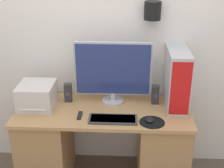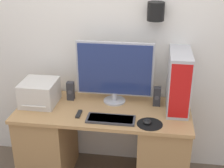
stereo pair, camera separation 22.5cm
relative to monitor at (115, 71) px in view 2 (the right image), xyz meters
The scene contains 11 objects.
wall_back 0.38m from the monitor, 110.02° to the left, with size 6.40×0.19×2.70m.
desk 0.68m from the monitor, 115.36° to the right, with size 1.50×0.63×0.74m.
monitor is the anchor object (origin of this frame).
keyboard 0.45m from the monitor, 87.31° to the right, with size 0.39×0.16×0.02m.
mousepad 0.57m from the monitor, 47.35° to the right, with size 0.21×0.21×0.00m.
mouse 0.55m from the monitor, 48.58° to the right, with size 0.06×0.08×0.03m.
computer_tower 0.55m from the monitor, ahead, with size 0.18×0.47×0.51m.
printer 0.70m from the monitor, 168.83° to the right, with size 0.30×0.32×0.21m.
speaker_left 0.46m from the monitor, behind, with size 0.06×0.06×0.17m.
speaker_right 0.43m from the monitor, ahead, with size 0.06×0.06×0.17m.
remote_control 0.49m from the monitor, 132.18° to the right, with size 0.03×0.12×0.02m.
Camera 2 is at (0.42, -2.04, 2.03)m, focal length 50.00 mm.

